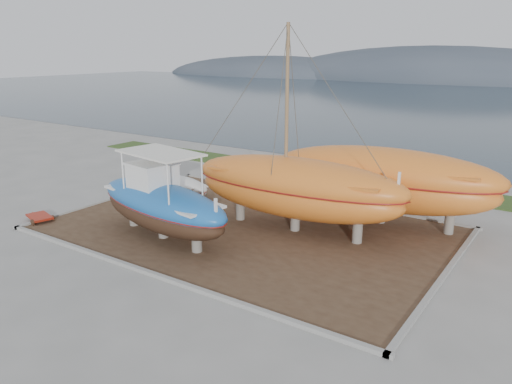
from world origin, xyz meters
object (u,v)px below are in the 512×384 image
Objects in this scene: orange_sailboat at (297,132)px; white_dinghy at (185,189)px; blue_caique at (161,195)px; orange_bare_hull at (383,187)px; red_trailer at (40,218)px.

white_dinghy is at bearing 170.20° from orange_sailboat.
orange_bare_hull is at bearing 54.95° from blue_caique.
orange_sailboat reaches higher than red_trailer.
white_dinghy is at bearing -171.67° from orange_bare_hull.
blue_caique is 3.80× the size of red_trailer.
orange_bare_hull is 5.10× the size of red_trailer.
orange_bare_hull is at bearing 45.27° from orange_sailboat.
white_dinghy is 8.73m from orange_sailboat.
white_dinghy is 1.84× the size of red_trailer.
blue_caique is at bearing -41.33° from white_dinghy.
orange_sailboat is 13.48m from red_trailer.
orange_sailboat is 0.96× the size of orange_bare_hull.
blue_caique is 2.07× the size of white_dinghy.
orange_sailboat is at bearing -136.12° from orange_bare_hull.
white_dinghy is at bearing 132.23° from blue_caique.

